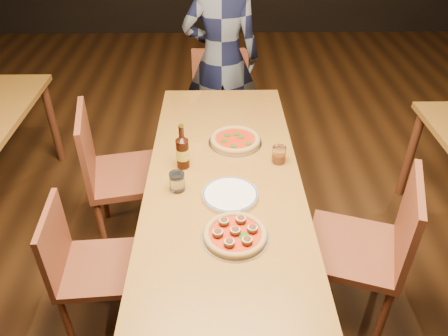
{
  "coord_description": "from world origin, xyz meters",
  "views": [
    {
      "loc": [
        -0.03,
        -1.85,
        2.11
      ],
      "look_at": [
        0.0,
        -0.05,
        0.82
      ],
      "focal_mm": 35.0,
      "sensor_mm": 36.0,
      "label": 1
    }
  ],
  "objects_px": {
    "chair_main_sw": "(128,174)",
    "plate_stack": "(230,195)",
    "chair_main_nw": "(98,267)",
    "diner": "(221,60)",
    "chair_main_e": "(354,248)",
    "pizza_meatball": "(235,234)",
    "pizza_margherita": "(235,140)",
    "amber_glass": "(279,155)",
    "table_main": "(224,184)",
    "chair_end": "(221,112)",
    "water_glass": "(177,182)",
    "beer_bottle": "(183,153)"
  },
  "relations": [
    {
      "from": "chair_main_sw",
      "to": "pizza_margherita",
      "type": "xyz_separation_m",
      "value": [
        0.67,
        -0.06,
        0.28
      ]
    },
    {
      "from": "chair_main_nw",
      "to": "diner",
      "type": "height_order",
      "value": "diner"
    },
    {
      "from": "amber_glass",
      "to": "chair_main_sw",
      "type": "bearing_deg",
      "value": 164.28
    },
    {
      "from": "table_main",
      "to": "chair_main_sw",
      "type": "xyz_separation_m",
      "value": [
        -0.6,
        0.35,
        -0.19
      ]
    },
    {
      "from": "table_main",
      "to": "chair_main_e",
      "type": "bearing_deg",
      "value": -24.16
    },
    {
      "from": "amber_glass",
      "to": "beer_bottle",
      "type": "bearing_deg",
      "value": -176.02
    },
    {
      "from": "plate_stack",
      "to": "beer_bottle",
      "type": "bearing_deg",
      "value": 132.38
    },
    {
      "from": "table_main",
      "to": "water_glass",
      "type": "bearing_deg",
      "value": -150.72
    },
    {
      "from": "chair_main_sw",
      "to": "chair_main_nw",
      "type": "bearing_deg",
      "value": 164.41
    },
    {
      "from": "table_main",
      "to": "pizza_meatball",
      "type": "height_order",
      "value": "pizza_meatball"
    },
    {
      "from": "plate_stack",
      "to": "water_glass",
      "type": "bearing_deg",
      "value": 164.99
    },
    {
      "from": "water_glass",
      "to": "diner",
      "type": "relative_size",
      "value": 0.06
    },
    {
      "from": "table_main",
      "to": "amber_glass",
      "type": "relative_size",
      "value": 21.35
    },
    {
      "from": "pizza_margherita",
      "to": "water_glass",
      "type": "xyz_separation_m",
      "value": [
        -0.31,
        -0.43,
        0.03
      ]
    },
    {
      "from": "chair_main_e",
      "to": "water_glass",
      "type": "distance_m",
      "value": 0.96
    },
    {
      "from": "chair_main_e",
      "to": "pizza_meatball",
      "type": "bearing_deg",
      "value": -55.13
    },
    {
      "from": "chair_main_e",
      "to": "chair_end",
      "type": "bearing_deg",
      "value": -137.55
    },
    {
      "from": "table_main",
      "to": "chair_end",
      "type": "bearing_deg",
      "value": 90.15
    },
    {
      "from": "pizza_margherita",
      "to": "diner",
      "type": "height_order",
      "value": "diner"
    },
    {
      "from": "chair_main_sw",
      "to": "plate_stack",
      "type": "bearing_deg",
      "value": -143.24
    },
    {
      "from": "plate_stack",
      "to": "chair_main_e",
      "type": "bearing_deg",
      "value": -8.46
    },
    {
      "from": "chair_end",
      "to": "diner",
      "type": "height_order",
      "value": "diner"
    },
    {
      "from": "chair_main_nw",
      "to": "pizza_meatball",
      "type": "height_order",
      "value": "chair_main_nw"
    },
    {
      "from": "chair_main_sw",
      "to": "pizza_margherita",
      "type": "height_order",
      "value": "chair_main_sw"
    },
    {
      "from": "table_main",
      "to": "diner",
      "type": "height_order",
      "value": "diner"
    },
    {
      "from": "chair_main_nw",
      "to": "amber_glass",
      "type": "xyz_separation_m",
      "value": [
        0.94,
        0.44,
        0.39
      ]
    },
    {
      "from": "chair_main_e",
      "to": "plate_stack",
      "type": "bearing_deg",
      "value": -79.92
    },
    {
      "from": "amber_glass",
      "to": "plate_stack",
      "type": "bearing_deg",
      "value": -131.93
    },
    {
      "from": "chair_end",
      "to": "pizza_margherita",
      "type": "xyz_separation_m",
      "value": [
        0.07,
        -0.9,
        0.3
      ]
    },
    {
      "from": "table_main",
      "to": "diner",
      "type": "xyz_separation_m",
      "value": [
        0.0,
        1.38,
        0.14
      ]
    },
    {
      "from": "chair_main_nw",
      "to": "plate_stack",
      "type": "relative_size",
      "value": 3.05
    },
    {
      "from": "plate_stack",
      "to": "diner",
      "type": "height_order",
      "value": "diner"
    },
    {
      "from": "chair_main_nw",
      "to": "chair_main_e",
      "type": "relative_size",
      "value": 0.85
    },
    {
      "from": "pizza_meatball",
      "to": "pizza_margherita",
      "type": "height_order",
      "value": "pizza_meatball"
    },
    {
      "from": "chair_end",
      "to": "beer_bottle",
      "type": "xyz_separation_m",
      "value": [
        -0.21,
        -1.13,
        0.37
      ]
    },
    {
      "from": "chair_main_e",
      "to": "amber_glass",
      "type": "distance_m",
      "value": 0.62
    },
    {
      "from": "chair_end",
      "to": "pizza_margherita",
      "type": "height_order",
      "value": "chair_end"
    },
    {
      "from": "beer_bottle",
      "to": "water_glass",
      "type": "height_order",
      "value": "beer_bottle"
    },
    {
      "from": "table_main",
      "to": "beer_bottle",
      "type": "distance_m",
      "value": 0.28
    },
    {
      "from": "plate_stack",
      "to": "diner",
      "type": "relative_size",
      "value": 0.16
    },
    {
      "from": "chair_main_e",
      "to": "pizza_margherita",
      "type": "height_order",
      "value": "chair_main_e"
    },
    {
      "from": "pizza_margherita",
      "to": "beer_bottle",
      "type": "height_order",
      "value": "beer_bottle"
    },
    {
      "from": "table_main",
      "to": "chair_main_sw",
      "type": "height_order",
      "value": "chair_main_sw"
    },
    {
      "from": "chair_main_nw",
      "to": "diner",
      "type": "relative_size",
      "value": 0.5
    },
    {
      "from": "beer_bottle",
      "to": "water_glass",
      "type": "xyz_separation_m",
      "value": [
        -0.02,
        -0.2,
        -0.04
      ]
    },
    {
      "from": "pizza_margherita",
      "to": "diner",
      "type": "xyz_separation_m",
      "value": [
        -0.07,
        1.09,
        0.05
      ]
    },
    {
      "from": "pizza_margherita",
      "to": "plate_stack",
      "type": "bearing_deg",
      "value": -95.02
    },
    {
      "from": "chair_main_sw",
      "to": "amber_glass",
      "type": "distance_m",
      "value": 0.98
    },
    {
      "from": "chair_main_sw",
      "to": "amber_glass",
      "type": "xyz_separation_m",
      "value": [
        0.9,
        -0.25,
        0.3
      ]
    },
    {
      "from": "pizza_meatball",
      "to": "diner",
      "type": "relative_size",
      "value": 0.18
    }
  ]
}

